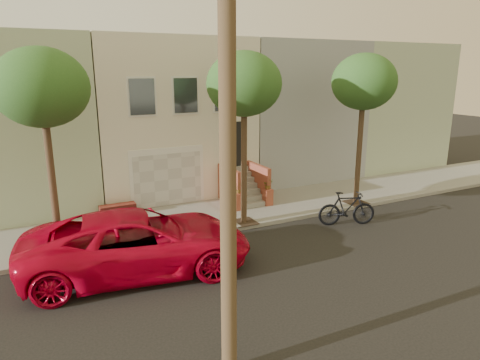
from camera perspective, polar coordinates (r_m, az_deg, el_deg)
name	(u,v)px	position (r m, az deg, el deg)	size (l,w,h in m)	color
ground	(275,273)	(12.93, 4.62, -12.25)	(90.00, 90.00, 0.00)	black
sidewalk	(205,217)	(17.31, -4.66, -4.87)	(40.00, 3.70, 0.15)	gray
house_row	(159,114)	(21.96, -10.73, 8.64)	(33.10, 11.70, 7.00)	beige
tree_left	(42,89)	(13.72, -24.81, 10.90)	(2.70, 2.57, 6.30)	#2D2116
tree_mid	(244,85)	(15.44, 0.55, 12.47)	(2.70, 2.57, 6.30)	#2D2116
tree_right	(364,83)	(18.62, 16.12, 12.28)	(2.70, 2.57, 6.30)	#2D2116
pickup_truck	(139,242)	(12.99, -13.29, -8.06)	(3.02, 6.55, 1.82)	#BC0320
motorcycle	(347,208)	(16.89, 13.99, -3.67)	(0.62, 2.20, 1.32)	black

